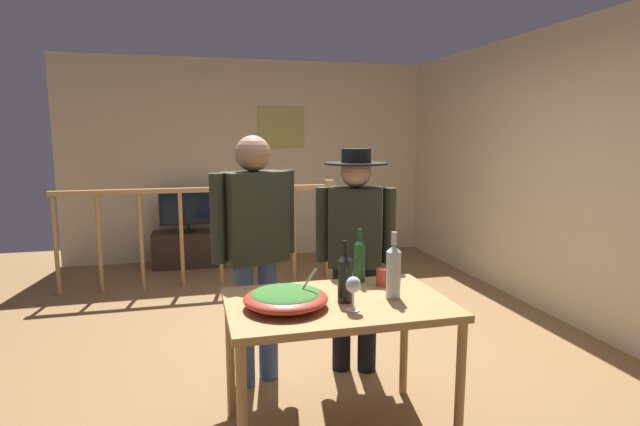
{
  "coord_description": "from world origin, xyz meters",
  "views": [
    {
      "loc": [
        -0.81,
        -3.59,
        1.67
      ],
      "look_at": [
        -0.08,
        -0.71,
        1.2
      ],
      "focal_mm": 28.49,
      "sensor_mm": 36.0,
      "label": 1
    }
  ],
  "objects_px": {
    "salad_bowl": "(286,297)",
    "person_standing_left": "(255,239)",
    "flat_screen_tv": "(188,208)",
    "wine_bottle_dark": "(345,277)",
    "framed_picture": "(281,128)",
    "wine_bottle_green": "(359,260)",
    "mug_red": "(383,277)",
    "wine_bottle_clear": "(393,270)",
    "stair_railing": "(241,223)",
    "person_standing_right": "(355,243)",
    "serving_table": "(337,316)",
    "wine_glass": "(353,286)",
    "tv_console": "(189,249)"
  },
  "relations": [
    {
      "from": "tv_console",
      "to": "person_standing_right",
      "type": "distance_m",
      "value": 3.55
    },
    {
      "from": "wine_glass",
      "to": "person_standing_right",
      "type": "height_order",
      "value": "person_standing_right"
    },
    {
      "from": "stair_railing",
      "to": "tv_console",
      "type": "xyz_separation_m",
      "value": [
        -0.58,
        0.93,
        -0.47
      ]
    },
    {
      "from": "salad_bowl",
      "to": "person_standing_right",
      "type": "distance_m",
      "value": 1.01
    },
    {
      "from": "tv_console",
      "to": "salad_bowl",
      "type": "height_order",
      "value": "salad_bowl"
    },
    {
      "from": "wine_glass",
      "to": "mug_red",
      "type": "xyz_separation_m",
      "value": [
        0.31,
        0.37,
        -0.08
      ]
    },
    {
      "from": "framed_picture",
      "to": "salad_bowl",
      "type": "relative_size",
      "value": 1.43
    },
    {
      "from": "wine_bottle_clear",
      "to": "person_standing_right",
      "type": "relative_size",
      "value": 0.23
    },
    {
      "from": "flat_screen_tv",
      "to": "serving_table",
      "type": "relative_size",
      "value": 0.58
    },
    {
      "from": "tv_console",
      "to": "wine_glass",
      "type": "relative_size",
      "value": 5.05
    },
    {
      "from": "wine_bottle_dark",
      "to": "person_standing_left",
      "type": "xyz_separation_m",
      "value": [
        -0.38,
        0.78,
        0.06
      ]
    },
    {
      "from": "tv_console",
      "to": "wine_glass",
      "type": "xyz_separation_m",
      "value": [
        0.82,
        -4.22,
        0.69
      ]
    },
    {
      "from": "stair_railing",
      "to": "flat_screen_tv",
      "type": "relative_size",
      "value": 4.37
    },
    {
      "from": "serving_table",
      "to": "flat_screen_tv",
      "type": "bearing_deg",
      "value": 101.09
    },
    {
      "from": "framed_picture",
      "to": "person_standing_right",
      "type": "bearing_deg",
      "value": -92.01
    },
    {
      "from": "serving_table",
      "to": "wine_bottle_green",
      "type": "relative_size",
      "value": 3.65
    },
    {
      "from": "person_standing_left",
      "to": "person_standing_right",
      "type": "relative_size",
      "value": 1.06
    },
    {
      "from": "serving_table",
      "to": "wine_glass",
      "type": "relative_size",
      "value": 6.63
    },
    {
      "from": "wine_bottle_clear",
      "to": "person_standing_left",
      "type": "distance_m",
      "value": 1.02
    },
    {
      "from": "serving_table",
      "to": "person_standing_left",
      "type": "relative_size",
      "value": 0.71
    },
    {
      "from": "salad_bowl",
      "to": "framed_picture",
      "type": "bearing_deg",
      "value": 80.15
    },
    {
      "from": "serving_table",
      "to": "person_standing_left",
      "type": "xyz_separation_m",
      "value": [
        -0.35,
        0.75,
        0.29
      ]
    },
    {
      "from": "flat_screen_tv",
      "to": "wine_bottle_dark",
      "type": "distance_m",
      "value": 4.13
    },
    {
      "from": "mug_red",
      "to": "person_standing_left",
      "type": "height_order",
      "value": "person_standing_left"
    },
    {
      "from": "wine_glass",
      "to": "wine_bottle_dark",
      "type": "xyz_separation_m",
      "value": [
        0.0,
        0.14,
        0.01
      ]
    },
    {
      "from": "serving_table",
      "to": "wine_bottle_clear",
      "type": "bearing_deg",
      "value": -6.03
    },
    {
      "from": "stair_railing",
      "to": "person_standing_right",
      "type": "relative_size",
      "value": 1.91
    },
    {
      "from": "stair_railing",
      "to": "mug_red",
      "type": "distance_m",
      "value": 2.97
    },
    {
      "from": "stair_railing",
      "to": "salad_bowl",
      "type": "relative_size",
      "value": 6.9
    },
    {
      "from": "tv_console",
      "to": "person_standing_left",
      "type": "height_order",
      "value": "person_standing_left"
    },
    {
      "from": "wine_bottle_dark",
      "to": "wine_bottle_green",
      "type": "distance_m",
      "value": 0.38
    },
    {
      "from": "tv_console",
      "to": "salad_bowl",
      "type": "distance_m",
      "value": 4.16
    },
    {
      "from": "framed_picture",
      "to": "mug_red",
      "type": "distance_m",
      "value": 4.24
    },
    {
      "from": "serving_table",
      "to": "salad_bowl",
      "type": "relative_size",
      "value": 2.71
    },
    {
      "from": "salad_bowl",
      "to": "person_standing_left",
      "type": "bearing_deg",
      "value": 94.27
    },
    {
      "from": "salad_bowl",
      "to": "mug_red",
      "type": "xyz_separation_m",
      "value": [
        0.62,
        0.24,
        -0.0
      ]
    },
    {
      "from": "framed_picture",
      "to": "wine_bottle_green",
      "type": "distance_m",
      "value": 4.12
    },
    {
      "from": "wine_bottle_dark",
      "to": "person_standing_left",
      "type": "height_order",
      "value": "person_standing_left"
    },
    {
      "from": "flat_screen_tv",
      "to": "wine_bottle_dark",
      "type": "xyz_separation_m",
      "value": [
        0.82,
        -4.04,
        0.18
      ]
    },
    {
      "from": "salad_bowl",
      "to": "wine_bottle_clear",
      "type": "relative_size",
      "value": 1.19
    },
    {
      "from": "mug_red",
      "to": "wine_bottle_green",
      "type": "bearing_deg",
      "value": 136.7
    },
    {
      "from": "wine_bottle_clear",
      "to": "mug_red",
      "type": "distance_m",
      "value": 0.25
    },
    {
      "from": "tv_console",
      "to": "person_standing_left",
      "type": "bearing_deg",
      "value": -82.4
    },
    {
      "from": "wine_bottle_dark",
      "to": "framed_picture",
      "type": "bearing_deg",
      "value": 84.26
    },
    {
      "from": "mug_red",
      "to": "person_standing_left",
      "type": "distance_m",
      "value": 0.89
    },
    {
      "from": "tv_console",
      "to": "wine_glass",
      "type": "distance_m",
      "value": 4.35
    },
    {
      "from": "framed_picture",
      "to": "tv_console",
      "type": "xyz_separation_m",
      "value": [
        -1.26,
        -0.29,
        -1.53
      ]
    },
    {
      "from": "serving_table",
      "to": "mug_red",
      "type": "relative_size",
      "value": 10.34
    },
    {
      "from": "flat_screen_tv",
      "to": "serving_table",
      "type": "bearing_deg",
      "value": -78.91
    },
    {
      "from": "framed_picture",
      "to": "wine_bottle_dark",
      "type": "xyz_separation_m",
      "value": [
        -0.44,
        -4.36,
        -0.83
      ]
    }
  ]
}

